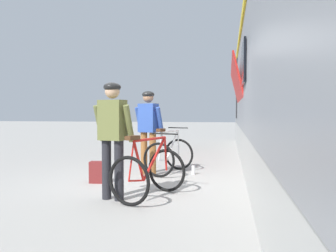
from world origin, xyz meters
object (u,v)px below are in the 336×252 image
(cyclist_near_in_olive, at_px, (113,130))
(bicycle_near_red, at_px, (149,172))
(bicycle_far_white, at_px, (169,155))
(backpack_on_platform, at_px, (98,172))
(train_car, at_px, (329,77))
(water_bottle_near_the_bikes, at_px, (193,170))
(cyclist_far_in_blue, at_px, (148,125))

(cyclist_near_in_olive, bearing_deg, bicycle_near_red, 18.09)
(cyclist_near_in_olive, height_order, bicycle_near_red, cyclist_near_in_olive)
(bicycle_far_white, bearing_deg, backpack_on_platform, -133.49)
(train_car, height_order, water_bottle_near_the_bikes, train_car)
(cyclist_far_in_blue, distance_m, bicycle_near_red, 2.11)
(water_bottle_near_the_bikes, bearing_deg, bicycle_far_white, 173.53)
(cyclist_far_in_blue, relative_size, backpack_on_platform, 4.40)
(bicycle_near_red, distance_m, bicycle_far_white, 2.16)
(train_car, relative_size, bicycle_near_red, 15.26)
(cyclist_far_in_blue, relative_size, bicycle_near_red, 1.41)
(cyclist_near_in_olive, distance_m, backpack_on_platform, 1.57)
(bicycle_far_white, xyz_separation_m, water_bottle_near_the_bikes, (0.52, -0.06, -0.31))
(train_car, bearing_deg, cyclist_far_in_blue, 174.35)
(cyclist_far_in_blue, distance_m, bicycle_far_white, 0.80)
(cyclist_near_in_olive, relative_size, cyclist_far_in_blue, 1.00)
(backpack_on_platform, distance_m, water_bottle_near_the_bikes, 2.03)
(bicycle_far_white, height_order, backpack_on_platform, bicycle_far_white)
(cyclist_far_in_blue, bearing_deg, backpack_on_platform, -126.37)
(bicycle_near_red, xyz_separation_m, bicycle_far_white, (-0.06, 2.16, 0.00))
(cyclist_far_in_blue, xyz_separation_m, bicycle_far_white, (0.41, 0.21, -0.65))
(backpack_on_platform, relative_size, water_bottle_near_the_bikes, 2.11)
(train_car, height_order, cyclist_near_in_olive, train_car)
(train_car, distance_m, cyclist_far_in_blue, 3.60)
(cyclist_far_in_blue, bearing_deg, bicycle_near_red, -76.28)
(cyclist_far_in_blue, xyz_separation_m, bicycle_near_red, (0.48, -1.95, -0.65))
(train_car, xyz_separation_m, cyclist_near_in_olive, (-3.51, -1.77, -0.91))
(bicycle_far_white, relative_size, backpack_on_platform, 3.04)
(bicycle_near_red, bearing_deg, cyclist_far_in_blue, 103.72)
(cyclist_near_in_olive, distance_m, bicycle_far_white, 2.46)
(cyclist_far_in_blue, bearing_deg, cyclist_near_in_olive, -91.13)
(bicycle_near_red, relative_size, backpack_on_platform, 3.13)
(train_car, relative_size, water_bottle_near_the_bikes, 100.58)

